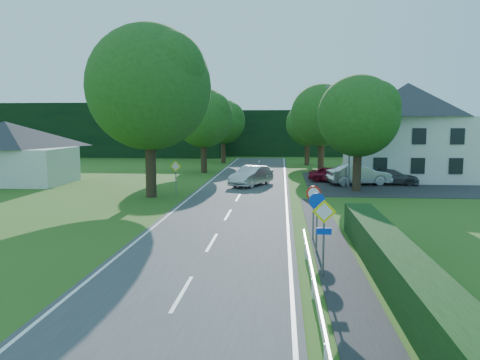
# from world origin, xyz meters

# --- Properties ---
(road) EXTENTS (7.00, 80.00, 0.04)m
(road) POSITION_xyz_m (0.00, 20.00, 0.02)
(road) COLOR #3B3B3E
(road) RESTS_ON ground
(parking_pad) EXTENTS (14.00, 16.00, 0.04)m
(parking_pad) POSITION_xyz_m (12.00, 33.00, 0.02)
(parking_pad) COLOR black
(parking_pad) RESTS_ON ground
(line_edge_left) EXTENTS (0.12, 80.00, 0.01)m
(line_edge_left) POSITION_xyz_m (-3.25, 20.00, 0.04)
(line_edge_left) COLOR white
(line_edge_left) RESTS_ON road
(line_edge_right) EXTENTS (0.12, 80.00, 0.01)m
(line_edge_right) POSITION_xyz_m (3.25, 20.00, 0.04)
(line_edge_right) COLOR white
(line_edge_right) RESTS_ON road
(line_centre) EXTENTS (0.12, 80.00, 0.01)m
(line_centre) POSITION_xyz_m (0.00, 20.00, 0.04)
(line_centre) COLOR white
(line_centre) RESTS_ON road
(tree_main) EXTENTS (9.40, 9.40, 11.64)m
(tree_main) POSITION_xyz_m (-6.00, 24.00, 5.82)
(tree_main) COLOR #244B16
(tree_main) RESTS_ON ground
(tree_left_far) EXTENTS (7.00, 7.00, 8.58)m
(tree_left_far) POSITION_xyz_m (-5.00, 40.00, 4.29)
(tree_left_far) COLOR #244B16
(tree_left_far) RESTS_ON ground
(tree_right_far) EXTENTS (7.40, 7.40, 9.09)m
(tree_right_far) POSITION_xyz_m (7.00, 42.00, 4.54)
(tree_right_far) COLOR #244B16
(tree_right_far) RESTS_ON ground
(tree_left_back) EXTENTS (6.60, 6.60, 8.07)m
(tree_left_back) POSITION_xyz_m (-4.50, 52.00, 4.04)
(tree_left_back) COLOR #244B16
(tree_left_back) RESTS_ON ground
(tree_right_back) EXTENTS (6.20, 6.20, 7.56)m
(tree_right_back) POSITION_xyz_m (6.00, 50.00, 3.78)
(tree_right_back) COLOR #244B16
(tree_right_back) RESTS_ON ground
(tree_right_mid) EXTENTS (7.00, 7.00, 8.58)m
(tree_right_mid) POSITION_xyz_m (8.50, 28.00, 4.29)
(tree_right_mid) COLOR #244B16
(tree_right_mid) RESTS_ON ground
(treeline_left) EXTENTS (44.00, 6.00, 8.00)m
(treeline_left) POSITION_xyz_m (-28.00, 62.00, 4.00)
(treeline_left) COLOR black
(treeline_left) RESTS_ON ground
(treeline_right) EXTENTS (30.00, 5.00, 7.00)m
(treeline_right) POSITION_xyz_m (8.00, 66.00, 3.50)
(treeline_right) COLOR black
(treeline_right) RESTS_ON ground
(bungalow_left) EXTENTS (11.00, 6.50, 5.20)m
(bungalow_left) POSITION_xyz_m (-20.00, 30.00, 2.71)
(bungalow_left) COLOR silver
(bungalow_left) RESTS_ON ground
(house_white) EXTENTS (10.60, 8.40, 8.60)m
(house_white) POSITION_xyz_m (14.00, 36.00, 4.41)
(house_white) COLOR silver
(house_white) RESTS_ON ground
(streetlight) EXTENTS (2.03, 0.18, 8.00)m
(streetlight) POSITION_xyz_m (8.06, 30.00, 4.46)
(streetlight) COLOR slate
(streetlight) RESTS_ON ground
(sign_priority_right) EXTENTS (0.78, 0.09, 2.59)m
(sign_priority_right) POSITION_xyz_m (4.30, 7.98, 1.80)
(sign_priority_right) COLOR slate
(sign_priority_right) RESTS_ON ground
(sign_roundabout) EXTENTS (0.64, 0.08, 2.37)m
(sign_roundabout) POSITION_xyz_m (4.30, 10.98, 1.67)
(sign_roundabout) COLOR slate
(sign_roundabout) RESTS_ON ground
(sign_speed_limit) EXTENTS (0.64, 0.11, 2.37)m
(sign_speed_limit) POSITION_xyz_m (4.30, 12.97, 1.77)
(sign_speed_limit) COLOR slate
(sign_speed_limit) RESTS_ON ground
(sign_priority_left) EXTENTS (0.78, 0.09, 2.44)m
(sign_priority_left) POSITION_xyz_m (-4.50, 24.98, 1.72)
(sign_priority_left) COLOR slate
(sign_priority_left) RESTS_ON ground
(moving_car) EXTENTS (3.50, 5.06, 1.58)m
(moving_car) POSITION_xyz_m (0.50, 30.18, 0.83)
(moving_car) COLOR silver
(moving_car) RESTS_ON road
(motorcycle) EXTENTS (0.80, 1.71, 0.86)m
(motorcycle) POSITION_xyz_m (1.51, 33.68, 0.47)
(motorcycle) COLOR black
(motorcycle) RESTS_ON road
(parked_car_red) EXTENTS (4.21, 2.97, 1.33)m
(parked_car_red) POSITION_xyz_m (7.21, 33.00, 0.70)
(parked_car_red) COLOR maroon
(parked_car_red) RESTS_ON parking_pad
(parked_car_silver_a) EXTENTS (5.34, 2.73, 1.68)m
(parked_car_silver_a) POSITION_xyz_m (9.22, 31.46, 0.88)
(parked_car_silver_a) COLOR #B2B1B6
(parked_car_silver_a) RESTS_ON parking_pad
(parked_car_grey) EXTENTS (4.59, 2.45, 1.27)m
(parked_car_grey) POSITION_xyz_m (11.93, 32.00, 0.67)
(parked_car_grey) COLOR #48484D
(parked_car_grey) RESTS_ON parking_pad
(parked_car_silver_b) EXTENTS (5.06, 4.21, 1.29)m
(parked_car_silver_b) POSITION_xyz_m (17.49, 34.00, 0.68)
(parked_car_silver_b) COLOR silver
(parked_car_silver_b) RESTS_ON parking_pad
(parasol) EXTENTS (2.47, 2.51, 2.16)m
(parasol) POSITION_xyz_m (13.01, 34.04, 1.12)
(parasol) COLOR #B90E2B
(parasol) RESTS_ON parking_pad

